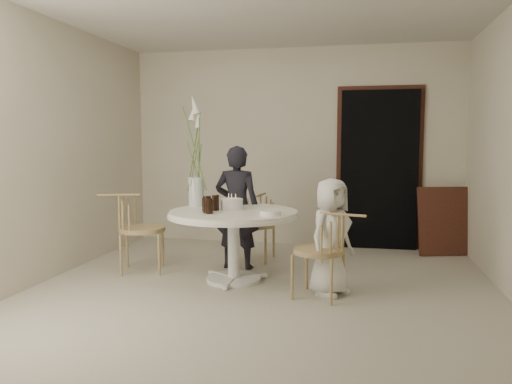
% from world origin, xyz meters
% --- Properties ---
extents(ground, '(4.50, 4.50, 0.00)m').
position_xyz_m(ground, '(0.00, 0.00, 0.00)').
color(ground, '#B8B39D').
rests_on(ground, ground).
extents(room_shell, '(4.50, 4.50, 4.50)m').
position_xyz_m(room_shell, '(0.00, 0.00, 1.62)').
color(room_shell, beige).
rests_on(room_shell, ground).
extents(doorway, '(1.00, 0.10, 2.10)m').
position_xyz_m(doorway, '(1.15, 2.19, 1.05)').
color(doorway, black).
rests_on(doorway, ground).
extents(door_trim, '(1.12, 0.03, 2.22)m').
position_xyz_m(door_trim, '(1.15, 2.23, 1.11)').
color(door_trim, '#502B1B').
rests_on(door_trim, ground).
extents(table, '(1.33, 1.33, 0.73)m').
position_xyz_m(table, '(-0.35, 0.25, 0.62)').
color(table, silver).
rests_on(table, ground).
extents(picture_frame, '(0.68, 0.37, 0.86)m').
position_xyz_m(picture_frame, '(1.95, 1.95, 0.43)').
color(picture_frame, '#502B1B').
rests_on(picture_frame, ground).
extents(chair_far, '(0.47, 0.50, 0.79)m').
position_xyz_m(chair_far, '(-0.31, 1.31, 0.51)').
color(chair_far, tan).
rests_on(chair_far, ground).
extents(chair_right, '(0.54, 0.52, 0.80)m').
position_xyz_m(chair_right, '(0.65, -0.13, 0.52)').
color(chair_right, tan).
rests_on(chair_right, ground).
extents(chair_left, '(0.60, 0.58, 0.87)m').
position_xyz_m(chair_left, '(-1.55, 0.38, 0.56)').
color(chair_left, tan).
rests_on(chair_left, ground).
extents(girl, '(0.51, 0.34, 1.38)m').
position_xyz_m(girl, '(-0.44, 0.78, 0.69)').
color(girl, black).
rests_on(girl, ground).
extents(boy, '(0.59, 0.64, 1.09)m').
position_xyz_m(boy, '(0.65, 0.00, 0.55)').
color(boy, white).
rests_on(boy, ground).
extents(birthday_cake, '(0.23, 0.23, 0.16)m').
position_xyz_m(birthday_cake, '(-0.39, 0.34, 0.79)').
color(birthday_cake, white).
rests_on(birthday_cake, table).
extents(cola_tumbler_a, '(0.09, 0.09, 0.17)m').
position_xyz_m(cola_tumbler_a, '(-0.57, 0.05, 0.81)').
color(cola_tumbler_a, black).
rests_on(cola_tumbler_a, table).
extents(cola_tumbler_b, '(0.07, 0.07, 0.15)m').
position_xyz_m(cola_tumbler_b, '(-0.53, -0.01, 0.81)').
color(cola_tumbler_b, black).
rests_on(cola_tumbler_b, table).
extents(cola_tumbler_c, '(0.08, 0.08, 0.16)m').
position_xyz_m(cola_tumbler_c, '(-0.53, 0.23, 0.81)').
color(cola_tumbler_c, black).
rests_on(cola_tumbler_c, table).
extents(cola_tumbler_d, '(0.07, 0.07, 0.13)m').
position_xyz_m(cola_tumbler_d, '(-0.62, 0.17, 0.80)').
color(cola_tumbler_d, black).
rests_on(cola_tumbler_d, table).
extents(plate_stack, '(0.22, 0.22, 0.05)m').
position_xyz_m(plate_stack, '(0.08, -0.01, 0.76)').
color(plate_stack, white).
rests_on(plate_stack, table).
extents(flower_vase, '(0.17, 0.17, 1.19)m').
position_xyz_m(flower_vase, '(-0.83, 0.52, 1.15)').
color(flower_vase, silver).
rests_on(flower_vase, table).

